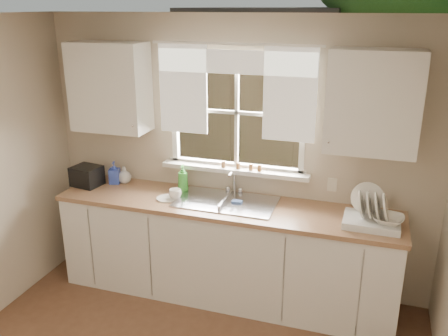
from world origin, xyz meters
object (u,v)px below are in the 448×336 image
(dish_rack, at_px, (372,216))
(cup, at_px, (175,194))
(soap_bottle_a, at_px, (183,178))
(black_appliance, at_px, (87,176))

(dish_rack, relative_size, cup, 3.91)
(dish_rack, bearing_deg, soap_bottle_a, 173.25)
(cup, height_order, black_appliance, black_appliance)
(soap_bottle_a, bearing_deg, dish_rack, -13.05)
(cup, bearing_deg, soap_bottle_a, 96.16)
(soap_bottle_a, relative_size, cup, 2.29)
(black_appliance, bearing_deg, soap_bottle_a, 16.66)
(soap_bottle_a, distance_m, black_appliance, 0.95)
(soap_bottle_a, bearing_deg, cup, -96.30)
(soap_bottle_a, xyz_separation_m, black_appliance, (-0.94, -0.14, -0.03))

